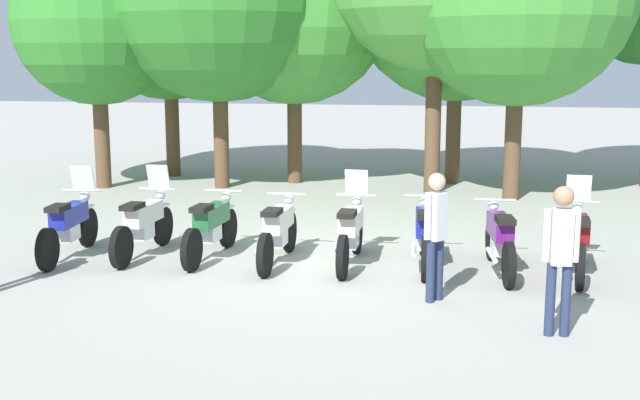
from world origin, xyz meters
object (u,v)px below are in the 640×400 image
object	(u,v)px
motorcycle_0	(69,225)
motorcycle_7	(578,239)
motorcycle_5	(424,233)
motorcycle_4	(351,231)
motorcycle_6	(500,239)
motorcycle_1	(144,223)
motorcycle_2	(211,226)
tree_3	(294,4)
person_2	(436,227)
tree_1	(168,7)
tree_0	(96,23)
person_1	(561,249)
motorcycle_3	(278,231)

from	to	relation	value
motorcycle_0	motorcycle_7	bearing A→B (deg)	-91.95
motorcycle_7	motorcycle_0	bearing A→B (deg)	97.73
motorcycle_5	motorcycle_7	xyz separation A→B (m)	(2.20, -0.05, 0.01)
motorcycle_4	motorcycle_6	world-z (taller)	motorcycle_4
motorcycle_1	motorcycle_2	bearing A→B (deg)	-86.87
motorcycle_5	tree_3	size ratio (longest dim) A/B	0.32
motorcycle_0	person_2	size ratio (longest dim) A/B	1.32
motorcycle_4	motorcycle_6	size ratio (longest dim) A/B	1.00
motorcycle_2	tree_1	bearing A→B (deg)	27.44
motorcycle_4	motorcycle_7	size ratio (longest dim) A/B	1.00
motorcycle_4	tree_0	bearing A→B (deg)	48.40
person_1	tree_1	world-z (taller)	tree_1
motorcycle_0	tree_0	bearing A→B (deg)	16.25
motorcycle_2	person_1	world-z (taller)	person_1
motorcycle_5	person_2	size ratio (longest dim) A/B	1.32
motorcycle_1	motorcycle_6	xyz separation A→B (m)	(5.47, -0.02, -0.01)
motorcycle_0	person_1	world-z (taller)	person_1
motorcycle_0	motorcycle_5	size ratio (longest dim) A/B	1.00
motorcycle_2	person_1	bearing A→B (deg)	-115.46
motorcycle_1	motorcycle_5	distance (m)	4.38
motorcycle_4	tree_3	distance (m)	8.91
motorcycle_4	motorcycle_2	bearing A→B (deg)	89.63
motorcycle_0	tree_0	xyz separation A→B (m)	(-2.48, 6.41, 3.36)
motorcycle_0	motorcycle_1	world-z (taller)	same
motorcycle_1	motorcycle_4	xyz separation A→B (m)	(3.29, 0.02, 0.00)
motorcycle_3	tree_3	world-z (taller)	tree_3
motorcycle_1	tree_3	xyz separation A→B (m)	(0.77, 7.67, 3.83)
motorcycle_2	tree_0	xyz separation A→B (m)	(-4.68, 6.06, 3.37)
motorcycle_4	tree_3	bearing A→B (deg)	18.04
person_1	motorcycle_2	bearing A→B (deg)	-123.85
motorcycle_0	tree_0	distance (m)	7.65
tree_3	motorcycle_6	bearing A→B (deg)	-58.56
motorcycle_2	motorcycle_5	distance (m)	3.28
motorcycle_7	tree_1	xyz separation A→B (m)	(-9.19, 8.14, 3.83)
motorcycle_7	tree_3	bearing A→B (deg)	42.16
motorcycle_1	motorcycle_3	xyz separation A→B (m)	(2.19, -0.07, -0.01)
motorcycle_2	motorcycle_7	size ratio (longest dim) A/B	1.00
motorcycle_6	person_2	bearing A→B (deg)	144.02
motorcycle_3	tree_0	xyz separation A→B (m)	(-5.77, 6.16, 3.37)
motorcycle_1	tree_3	world-z (taller)	tree_3
person_2	tree_3	world-z (taller)	tree_3
motorcycle_2	tree_1	size ratio (longest dim) A/B	0.33
tree_0	tree_1	xyz separation A→B (m)	(0.96, 2.13, 0.47)
motorcycle_2	person_1	size ratio (longest dim) A/B	1.28
motorcycle_5	person_1	world-z (taller)	person_1
motorcycle_3	tree_0	world-z (taller)	tree_0
motorcycle_3	motorcycle_6	bearing A→B (deg)	-88.67
motorcycle_5	tree_3	world-z (taller)	tree_3
motorcycle_6	motorcycle_4	bearing A→B (deg)	81.93
motorcycle_0	motorcycle_5	xyz separation A→B (m)	(5.48, 0.45, -0.01)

